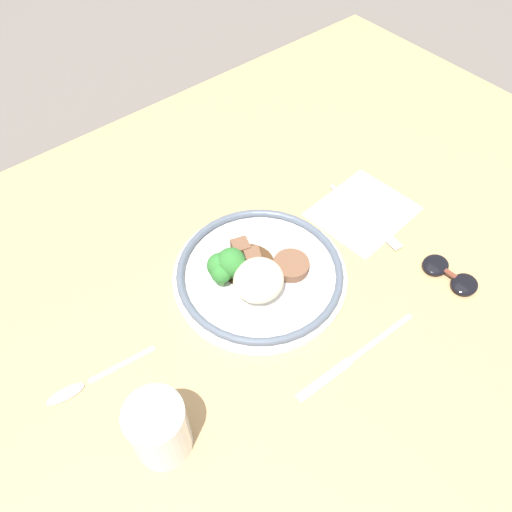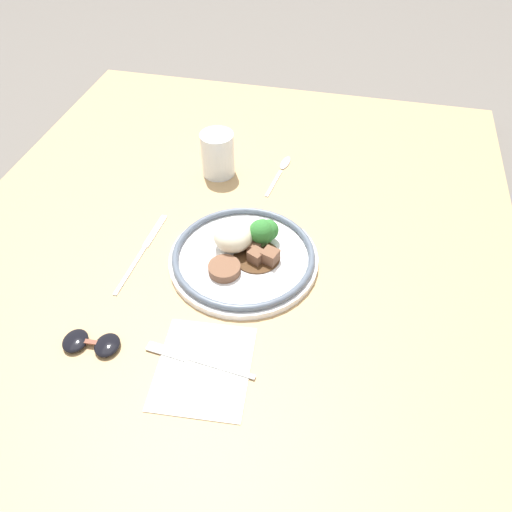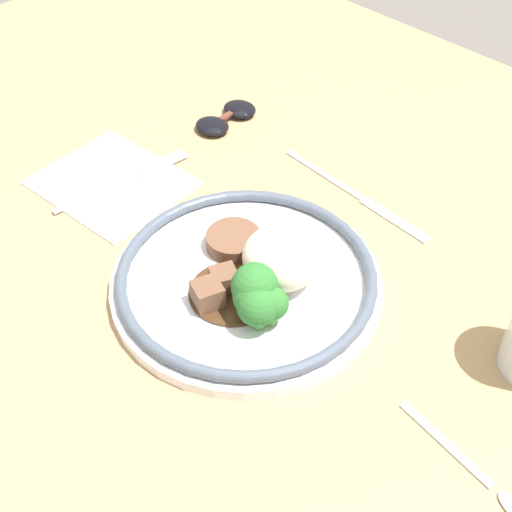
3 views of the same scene
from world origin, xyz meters
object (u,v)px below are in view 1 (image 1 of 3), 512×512
(plate, at_px, (256,273))
(spoon, at_px, (80,386))
(juice_glass, at_px, (160,431))
(fork, at_px, (370,222))
(sunglasses, at_px, (450,274))
(knife, at_px, (353,358))

(plate, distance_m, spoon, 0.29)
(juice_glass, relative_size, fork, 0.54)
(plate, height_order, spoon, plate)
(fork, relative_size, spoon, 1.14)
(fork, bearing_deg, plate, -91.89)
(fork, height_order, spoon, same)
(juice_glass, xyz_separation_m, sunglasses, (-0.48, 0.07, -0.03))
(plate, distance_m, juice_glass, 0.27)
(fork, distance_m, sunglasses, 0.16)
(spoon, bearing_deg, sunglasses, 166.47)
(plate, relative_size, spoon, 1.74)
(fork, distance_m, spoon, 0.52)
(plate, distance_m, sunglasses, 0.30)
(fork, xyz_separation_m, spoon, (0.52, -0.05, -0.00))
(plate, xyz_separation_m, sunglasses, (-0.24, 0.19, -0.01))
(knife, xyz_separation_m, spoon, (0.31, -0.20, 0.00))
(fork, bearing_deg, sunglasses, 9.65)
(spoon, relative_size, sunglasses, 1.65)
(juice_glass, relative_size, sunglasses, 1.02)
(sunglasses, bearing_deg, knife, -3.49)
(juice_glass, bearing_deg, fork, -169.55)
(fork, bearing_deg, juice_glass, -73.53)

